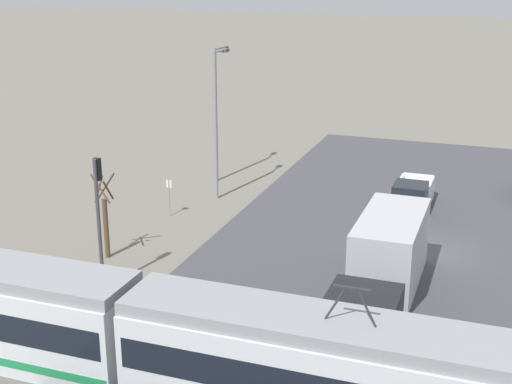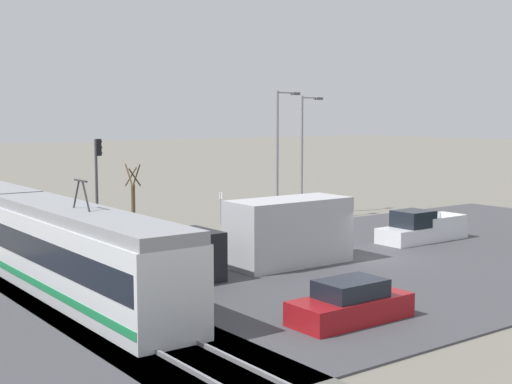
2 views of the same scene
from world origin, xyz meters
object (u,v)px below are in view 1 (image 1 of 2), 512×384
object	(u,v)px
pickup_truck	(411,199)
no_parking_sign	(169,194)
light_rail_tram	(132,336)
street_lamp_near_crossing	(217,106)
street_lamp_mid_block	(217,115)
traffic_light_pole	(99,207)
box_truck	(384,265)
street_tree	(105,220)

from	to	relation	value
pickup_truck	no_parking_sign	world-z (taller)	no_parking_sign
pickup_truck	light_rail_tram	bearing A→B (deg)	73.00
light_rail_tram	street_lamp_near_crossing	xyz separation A→B (m)	(6.40, -22.57, 3.10)
pickup_truck	street_lamp_mid_block	xyz separation A→B (m)	(11.27, 1.25, 4.26)
light_rail_tram	no_parking_sign	bearing A→B (deg)	-67.72
light_rail_tram	traffic_light_pole	xyz separation A→B (m)	(4.85, -6.05, 1.95)
light_rail_tram	street_lamp_near_crossing	size ratio (longest dim) A/B	3.37
box_truck	street_tree	world-z (taller)	street_tree
no_parking_sign	light_rail_tram	bearing A→B (deg)	112.28
box_truck	traffic_light_pole	bearing A→B (deg)	14.91
light_rail_tram	no_parking_sign	size ratio (longest dim) A/B	13.83
street_lamp_near_crossing	no_parking_sign	size ratio (longest dim) A/B	4.11
traffic_light_pole	street_lamp_near_crossing	xyz separation A→B (m)	(1.55, -16.52, 1.16)
street_tree	street_lamp_mid_block	bearing A→B (deg)	-98.21
box_truck	traffic_light_pole	distance (m)	12.17
street_lamp_near_crossing	no_parking_sign	distance (m)	8.11
street_lamp_mid_block	light_rail_tram	bearing A→B (deg)	104.59
light_rail_tram	street_tree	world-z (taller)	light_rail_tram
street_lamp_mid_block	pickup_truck	bearing A→B (deg)	-173.65
box_truck	street_lamp_mid_block	bearing A→B (deg)	-40.75
box_truck	street_tree	bearing A→B (deg)	0.34
box_truck	no_parking_sign	distance (m)	14.39
light_rail_tram	pickup_truck	distance (m)	21.45
pickup_truck	traffic_light_pole	world-z (taller)	traffic_light_pole
pickup_truck	street_lamp_near_crossing	xyz separation A→B (m)	(12.67, -2.09, 4.13)
box_truck	traffic_light_pole	world-z (taller)	traffic_light_pole
street_tree	no_parking_sign	distance (m)	6.29
street_lamp_near_crossing	street_lamp_mid_block	size ratio (longest dim) A/B	0.97
pickup_truck	street_lamp_near_crossing	size ratio (longest dim) A/B	0.67
light_rail_tram	pickup_truck	bearing A→B (deg)	-107.00
pickup_truck	no_parking_sign	bearing A→B (deg)	22.42
pickup_truck	street_lamp_near_crossing	world-z (taller)	street_lamp_near_crossing
pickup_truck	no_parking_sign	xyz separation A→B (m)	(12.54, 5.17, 0.52)
pickup_truck	street_lamp_mid_block	bearing A→B (deg)	6.35
traffic_light_pole	street_lamp_near_crossing	distance (m)	16.63
street_lamp_mid_block	no_parking_sign	world-z (taller)	street_lamp_mid_block
street_tree	street_lamp_mid_block	world-z (taller)	street_lamp_mid_block
pickup_truck	street_tree	size ratio (longest dim) A/B	1.36
light_rail_tram	pickup_truck	size ratio (longest dim) A/B	5.03
light_rail_tram	traffic_light_pole	bearing A→B (deg)	-51.26
traffic_light_pole	street_tree	size ratio (longest dim) A/B	1.38
box_truck	pickup_truck	xyz separation A→B (m)	(0.45, -11.35, -0.77)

